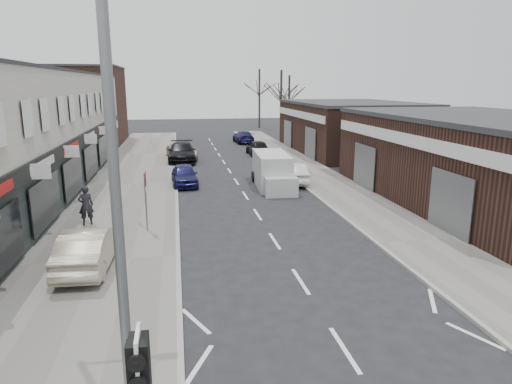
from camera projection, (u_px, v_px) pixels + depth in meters
name	position (u px, v px, depth m)	size (l,w,h in m)	color
pavement_left	(131.00, 184.00, 29.07)	(5.50, 64.00, 0.12)	slate
pavement_right	(320.00, 178.00, 31.17)	(3.50, 64.00, 0.12)	slate
brick_block_far	(84.00, 106.00, 49.09)	(8.00, 10.00, 8.00)	#47281E
right_unit_near	(490.00, 162.00, 24.14)	(10.00, 18.00, 4.50)	#362018
right_unit_far	(350.00, 128.00, 43.31)	(10.00, 16.00, 4.50)	#362018
tree_far_a	(281.00, 136.00, 56.66)	(3.60, 3.60, 8.00)	#382D26
tree_far_b	(289.00, 131.00, 62.83)	(3.60, 3.60, 7.50)	#382D26
tree_far_c	(259.00, 128.00, 68.08)	(3.60, 3.60, 8.50)	#382D26
street_lamp	(129.00, 202.00, 6.54)	(2.23, 0.22, 8.00)	slate
warning_sign	(146.00, 183.00, 19.26)	(0.12, 0.80, 2.70)	slate
white_van	(272.00, 171.00, 28.36)	(2.17, 5.54, 2.12)	silver
sedan_on_pavement	(88.00, 248.00, 15.57)	(1.50, 4.29, 1.42)	#A99F87
pedestrian	(86.00, 205.00, 20.31)	(0.65, 0.43, 1.79)	black
parked_car_left_a	(184.00, 175.00, 29.01)	(1.57, 3.90, 1.33)	#161746
parked_car_left_b	(182.00, 152.00, 37.86)	(2.21, 5.43, 1.58)	black
parked_car_left_c	(182.00, 151.00, 39.15)	(2.26, 4.89, 1.36)	#B3A48F
parked_car_right_a	(292.00, 173.00, 29.55)	(1.45, 4.16, 1.37)	silver
parked_car_right_b	(257.00, 147.00, 41.56)	(1.63, 4.06, 1.38)	black
parked_car_right_c	(243.00, 137.00, 50.27)	(1.83, 4.51, 1.31)	#171542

